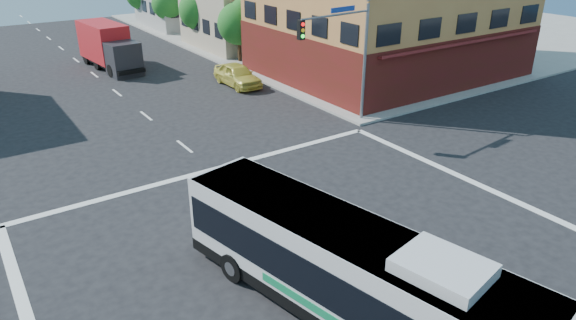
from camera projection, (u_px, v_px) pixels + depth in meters
ground at (334, 265)px, 18.18m from camera, size 120.00×120.00×0.00m
sidewalk_ne at (379, 25)px, 62.36m from camera, size 50.00×50.00×0.15m
signal_mast_ne at (345, 43)px, 28.74m from camera, size 7.91×1.13×8.07m
street_tree_a at (240, 21)px, 43.81m from camera, size 3.60×3.60×5.53m
street_tree_b at (200, 8)px, 49.78m from camera, size 3.80×3.80×5.79m
street_tree_c at (168, 2)px, 55.94m from camera, size 3.40×3.40×5.29m
transit_bus at (346, 271)px, 15.08m from camera, size 4.90×12.10×3.50m
box_truck at (109, 47)px, 42.68m from camera, size 3.11×8.30×3.65m
parked_car at (237, 75)px, 38.38m from camera, size 1.97×4.86×1.65m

